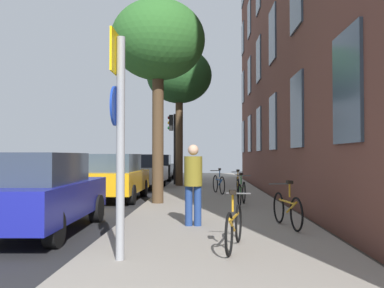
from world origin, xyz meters
TOP-DOWN VIEW (x-y plane):
  - ground_plane at (-2.40, 15.00)m, footprint 41.80×41.80m
  - road_asphalt at (-4.50, 15.00)m, footprint 7.00×38.00m
  - sidewalk at (1.10, 15.00)m, footprint 4.20×38.00m
  - building_facade at (3.69, 14.50)m, footprint 0.56×27.00m
  - sign_post at (-0.34, 4.40)m, footprint 0.16×0.60m
  - traffic_light at (-0.76, 19.96)m, footprint 0.43×0.24m
  - tree_near at (-0.58, 11.54)m, footprint 2.92×2.92m
  - tree_far at (-0.39, 19.19)m, footprint 3.19×3.19m
  - bicycle_0 at (1.32, 5.14)m, footprint 0.51×1.65m
  - bicycle_1 at (2.54, 7.20)m, footprint 0.44×1.72m
  - bicycle_2 at (1.94, 10.97)m, footprint 0.51×1.66m
  - bicycle_3 at (2.02, 13.38)m, footprint 0.42×1.73m
  - bicycle_4 at (1.40, 14.87)m, footprint 0.54×1.63m
  - pedestrian_0 at (0.62, 7.32)m, footprint 0.46×0.46m
  - car_0 at (-2.48, 6.97)m, footprint 1.86×4.47m
  - car_1 at (-2.28, 13.26)m, footprint 1.84×4.27m
  - car_2 at (-2.11, 18.86)m, footprint 2.04×4.47m
  - car_3 at (-2.10, 25.46)m, footprint 1.89×4.23m

SIDE VIEW (x-z plane):
  - ground_plane at x=-2.40m, z-range 0.00..0.00m
  - road_asphalt at x=-4.50m, z-range 0.00..0.01m
  - sidewalk at x=1.10m, z-range 0.00..0.12m
  - bicycle_0 at x=1.32m, z-range 0.02..0.94m
  - bicycle_1 at x=2.54m, z-range 0.02..0.97m
  - bicycle_2 at x=1.94m, z-range 0.02..0.97m
  - bicycle_4 at x=1.40m, z-range 0.01..0.98m
  - bicycle_3 at x=2.02m, z-range 0.01..0.99m
  - car_3 at x=-2.10m, z-range 0.03..1.65m
  - car_1 at x=-2.28m, z-range 0.03..1.65m
  - car_0 at x=-2.48m, z-range 0.03..1.65m
  - car_2 at x=-2.11m, z-range 0.03..1.65m
  - pedestrian_0 at x=0.62m, z-range 0.24..1.93m
  - sign_post at x=-0.34m, z-range 0.39..3.60m
  - traffic_light at x=-0.76m, z-range 0.78..4.35m
  - tree_near at x=-0.58m, z-range 1.95..8.23m
  - tree_far at x=-0.39m, z-range 2.07..8.80m
  - building_facade at x=3.69m, z-range 0.02..14.26m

